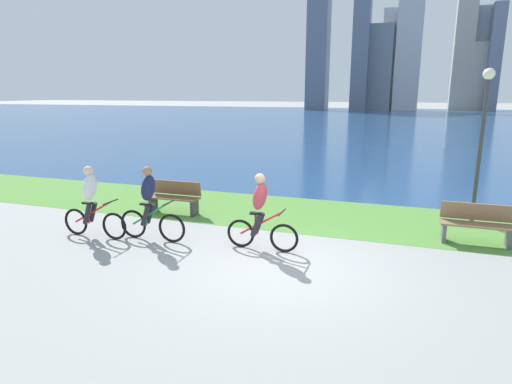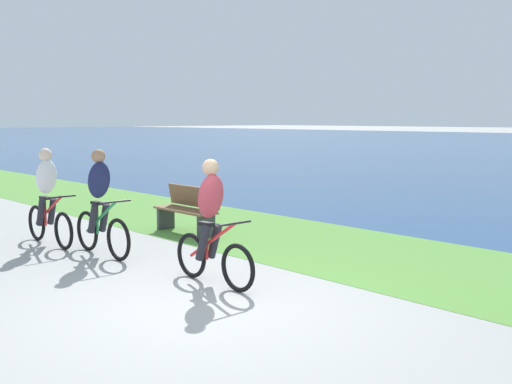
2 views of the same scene
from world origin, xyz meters
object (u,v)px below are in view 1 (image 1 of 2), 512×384
at_px(cyclist_lead, 260,212).
at_px(cyclist_distant_rear, 92,202).
at_px(cyclist_trailing, 150,204).
at_px(lamppost_tall, 483,124).
at_px(bench_near_path, 476,224).
at_px(bench_far_along_path, 174,197).

relative_size(cyclist_lead, cyclist_distant_rear, 0.97).
relative_size(cyclist_trailing, lamppost_tall, 0.44).
bearing_deg(cyclist_distant_rear, bench_near_path, 16.03).
distance_m(cyclist_lead, cyclist_trailing, 2.57).
bearing_deg(cyclist_lead, bench_near_path, 23.43).
relative_size(bench_near_path, lamppost_tall, 0.39).
xyz_separation_m(cyclist_distant_rear, bench_near_path, (8.36, 2.40, -0.39)).
bearing_deg(cyclist_trailing, cyclist_lead, 5.08).
bearing_deg(cyclist_distant_rear, bench_far_along_path, 72.70).
height_order(cyclist_distant_rear, bench_far_along_path, cyclist_distant_rear).
bearing_deg(cyclist_lead, bench_far_along_path, 148.55).
height_order(cyclist_trailing, bench_far_along_path, cyclist_trailing).
bearing_deg(lamppost_tall, bench_near_path, -95.43).
height_order(bench_near_path, lamppost_tall, lamppost_tall).
distance_m(cyclist_trailing, cyclist_distant_rear, 1.40).
relative_size(bench_near_path, bench_far_along_path, 1.00).
height_order(bench_far_along_path, lamppost_tall, lamppost_tall).
height_order(cyclist_trailing, lamppost_tall, lamppost_tall).
height_order(cyclist_trailing, bench_near_path, cyclist_trailing).
height_order(cyclist_distant_rear, bench_near_path, cyclist_distant_rear).
distance_m(cyclist_trailing, lamppost_tall, 8.29).
relative_size(cyclist_lead, cyclist_trailing, 0.97).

